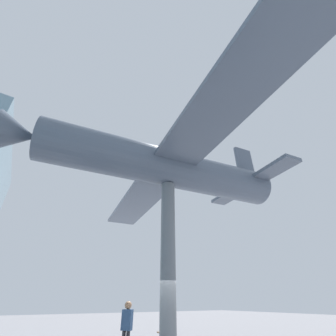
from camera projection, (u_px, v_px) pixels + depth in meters
name	position (u px, v px, depth m)	size (l,w,h in m)	color
support_pylon_central	(168.00, 260.00, 8.49)	(0.58, 0.58, 6.38)	slate
suspended_airplane	(164.00, 167.00, 10.50)	(18.52, 12.84, 3.36)	#4C5666
visitor_person	(127.00, 324.00, 8.69)	(0.45, 0.42, 1.87)	#232328
plaza_bench	(166.00, 335.00, 11.00)	(1.91, 0.79, 0.50)	brown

